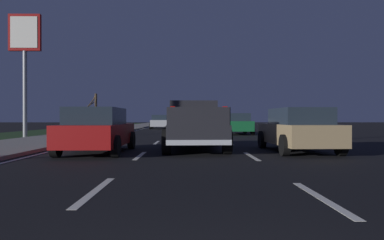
{
  "coord_description": "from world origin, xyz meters",
  "views": [
    {
      "loc": [
        -1.6,
        0.24,
        1.19
      ],
      "look_at": [
        14.37,
        0.04,
        1.11
      ],
      "focal_mm": 33.21,
      "sensor_mm": 36.0,
      "label": 1
    }
  ],
  "objects": [
    {
      "name": "ground",
      "position": [
        27.0,
        0.0,
        0.0
      ],
      "size": [
        144.0,
        144.0,
        0.0
      ],
      "primitive_type": "plane",
      "color": "black"
    },
    {
      "name": "sidewalk_shoulder",
      "position": [
        27.0,
        7.45,
        0.06
      ],
      "size": [
        108.0,
        4.0,
        0.12
      ],
      "primitive_type": "cube",
      "color": "gray",
      "rests_on": "ground"
    },
    {
      "name": "grass_verge",
      "position": [
        27.0,
        12.45,
        0.0
      ],
      "size": [
        108.0,
        6.0,
        0.01
      ],
      "primitive_type": "cube",
      "color": "#1E3819",
      "rests_on": "ground"
    },
    {
      "name": "lane_markings",
      "position": [
        30.34,
        3.03,
        0.0
      ],
      "size": [
        108.0,
        7.04,
        0.01
      ],
      "color": "silver",
      "rests_on": "ground"
    },
    {
      "name": "pickup_truck",
      "position": [
        12.16,
        0.01,
        0.91
      ],
      "size": [
        5.49,
        2.42,
        1.87
      ],
      "color": "#232328",
      "rests_on": "ground"
    },
    {
      "name": "sedan_red",
      "position": [
        10.56,
        3.31,
        0.78
      ],
      "size": [
        4.4,
        2.02,
        1.54
      ],
      "color": "maroon",
      "rests_on": "ground"
    },
    {
      "name": "sedan_silver",
      "position": [
        37.82,
        3.34,
        0.78
      ],
      "size": [
        4.44,
        2.09,
        1.54
      ],
      "color": "#B2B5BA",
      "rests_on": "ground"
    },
    {
      "name": "sedan_green",
      "position": [
        24.48,
        -3.38,
        0.78
      ],
      "size": [
        4.42,
        2.06,
        1.54
      ],
      "color": "#14592D",
      "rests_on": "ground"
    },
    {
      "name": "sedan_tan",
      "position": [
        10.93,
        -3.67,
        0.78
      ],
      "size": [
        4.45,
        2.1,
        1.54
      ],
      "color": "#9E845B",
      "rests_on": "ground"
    },
    {
      "name": "gas_price_sign",
      "position": [
        19.81,
        10.01,
        5.6
      ],
      "size": [
        0.27,
        1.9,
        7.43
      ],
      "color": "#99999E",
      "rests_on": "ground"
    },
    {
      "name": "bare_tree_far",
      "position": [
        39.71,
        10.94,
        2.17
      ],
      "size": [
        1.31,
        1.45,
        4.09
      ],
      "color": "#423323",
      "rests_on": "ground"
    }
  ]
}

